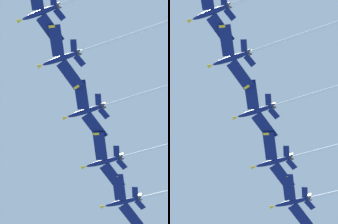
% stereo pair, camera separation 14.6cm
% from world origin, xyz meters
% --- Properties ---
extents(jet_far_left, '(34.70, 30.35, 11.82)m').
position_xyz_m(jet_far_left, '(-10.04, 33.89, 139.01)').
color(jet_far_left, navy).
extents(jet_inner_left, '(39.18, 33.72, 12.87)m').
position_xyz_m(jet_inner_left, '(-1.35, 22.89, 138.03)').
color(jet_inner_left, navy).
extents(jet_centre, '(38.54, 32.76, 12.25)m').
position_xyz_m(jet_centre, '(10.25, 9.72, 139.46)').
color(jet_centre, navy).
extents(jet_inner_right, '(37.84, 32.52, 12.12)m').
position_xyz_m(jet_inner_right, '(20.46, -3.87, 138.69)').
color(jet_inner_right, navy).
extents(jet_far_right, '(39.60, 33.56, 13.16)m').
position_xyz_m(jet_far_right, '(27.41, -17.15, 137.87)').
color(jet_far_right, navy).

